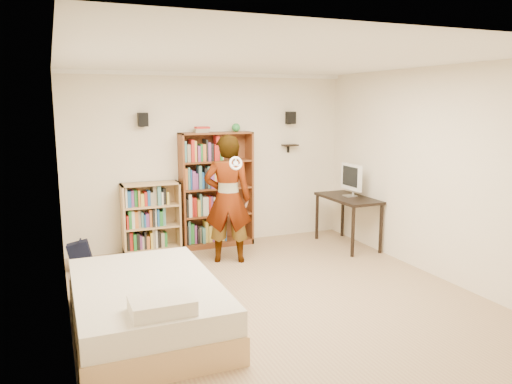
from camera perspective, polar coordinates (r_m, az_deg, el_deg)
ground at (r=5.96m, az=2.26°, el=-11.92°), size 4.50×5.00×0.01m
room_shell at (r=5.55m, az=2.39°, el=5.20°), size 4.52×5.02×2.71m
crown_molding at (r=5.54m, az=2.46°, el=14.59°), size 4.50×5.00×0.06m
speaker_left at (r=7.53m, az=-12.80°, el=8.08°), size 0.14×0.12×0.20m
speaker_right at (r=8.28m, az=3.99°, el=8.46°), size 0.14×0.12×0.20m
wall_shelf at (r=8.31m, az=3.92°, el=5.36°), size 0.25×0.16×0.02m
tall_bookshelf at (r=7.84m, az=-4.53°, el=0.26°), size 1.13×0.33×1.80m
low_bookshelf at (r=7.67m, az=-11.88°, el=-2.92°), size 0.85×0.32×1.07m
computer_desk at (r=8.02m, az=10.40°, el=-3.32°), size 0.58×1.16×0.79m
imac at (r=7.96m, az=10.72°, el=1.33°), size 0.11×0.51×0.51m
daybed at (r=5.19m, az=-12.43°, el=-11.90°), size 1.38×2.12×0.63m
person at (r=7.02m, az=-3.24°, el=-0.80°), size 0.77×0.64×1.82m
wii_wheel at (r=6.62m, az=-2.33°, el=3.30°), size 0.18×0.07×0.19m
navy_bag at (r=7.19m, az=-19.41°, el=-6.87°), size 0.33×0.24×0.42m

